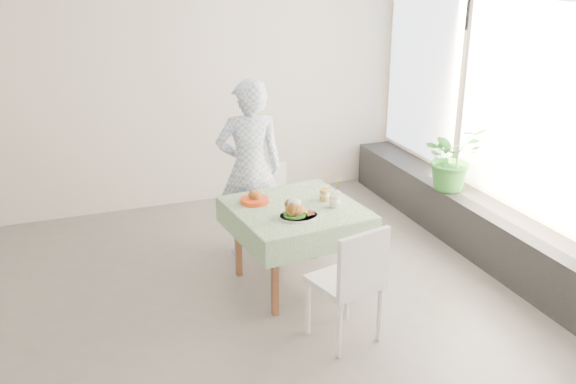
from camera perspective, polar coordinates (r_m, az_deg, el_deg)
name	(u,v)px	position (r m, az deg, el deg)	size (l,w,h in m)	color
floor	(204,314)	(5.36, -7.51, -10.72)	(6.00, 6.00, 0.00)	#5E5C59
wall_back	(143,86)	(7.17, -12.81, 9.18)	(6.00, 0.02, 2.80)	silver
wall_front	(337,323)	(2.59, 4.37, -11.54)	(6.00, 0.02, 2.80)	silver
wall_right	(526,115)	(6.13, 20.36, 6.45)	(0.02, 5.00, 2.80)	silver
window_pane	(527,87)	(6.06, 20.44, 8.72)	(0.01, 4.80, 2.18)	#D1E0F9
window_ledge	(492,235)	(6.37, 17.70, -3.70)	(0.40, 4.80, 0.50)	black
cafe_table	(295,237)	(5.54, 0.67, -4.00)	(1.14, 1.14, 0.74)	brown
chair_far	(273,226)	(6.24, -1.32, -3.06)	(0.41, 0.41, 0.84)	white
chair_near	(345,304)	(4.89, 5.11, -9.91)	(0.54, 0.54, 0.95)	white
diner	(250,169)	(6.00, -3.42, 2.04)	(0.63, 0.41, 1.72)	#88A8DA
main_dish	(297,211)	(5.19, 0.76, -1.72)	(0.33, 0.33, 0.17)	white
juice_cup_orange	(325,193)	(5.55, 3.27, -0.13)	(0.10, 0.10, 0.27)	white
juice_cup_lemonade	(335,200)	(5.41, 4.17, -0.68)	(0.10, 0.10, 0.28)	white
second_dish	(255,199)	(5.51, -2.98, -0.61)	(0.25, 0.25, 0.12)	red
potted_plant	(452,158)	(6.62, 14.37, 2.97)	(0.59, 0.51, 0.66)	#2D7226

